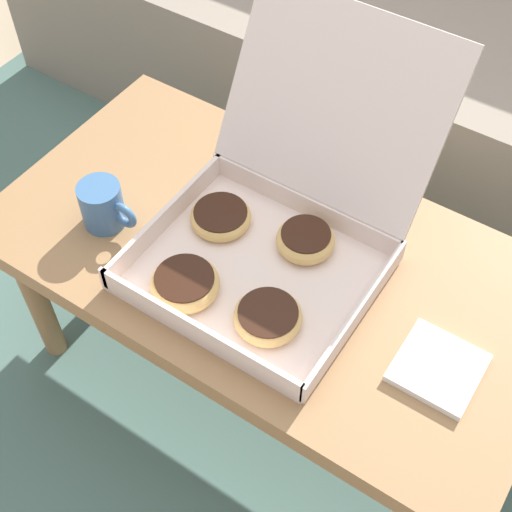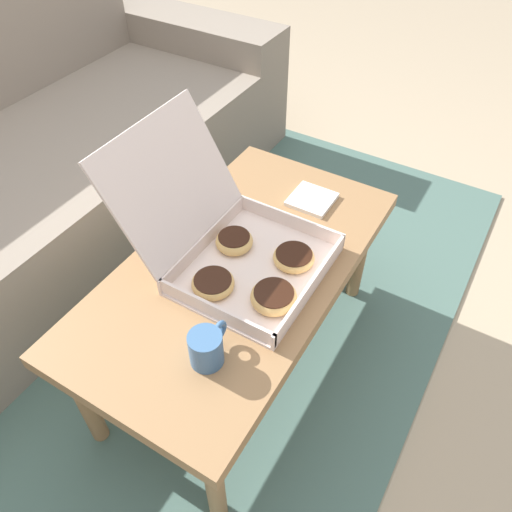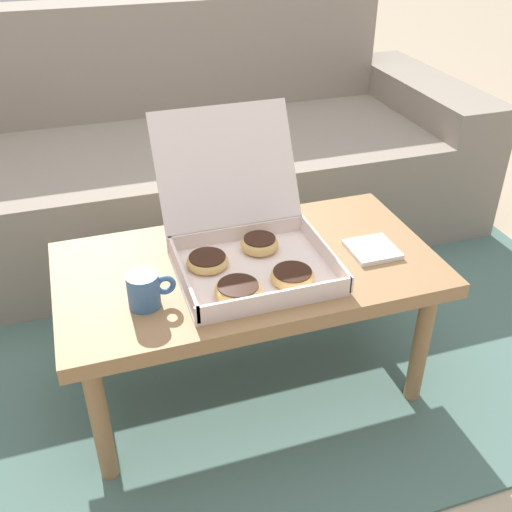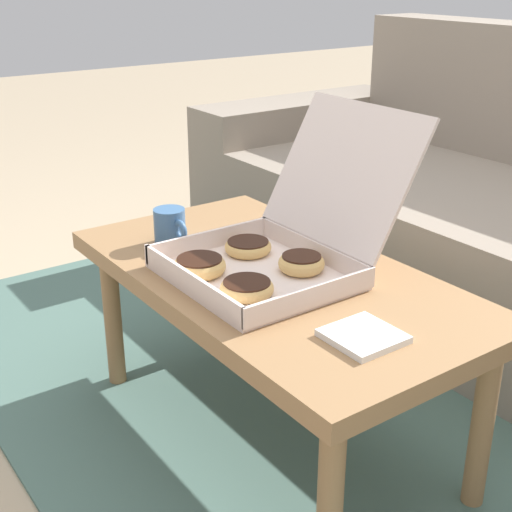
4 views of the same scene
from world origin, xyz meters
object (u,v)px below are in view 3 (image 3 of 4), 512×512
at_px(couch, 174,163).
at_px(coffee_table, 248,278).
at_px(pastry_box, 246,244).
at_px(coffee_mug, 145,290).

relative_size(couch, coffee_table, 2.48).
bearing_deg(coffee_table, pastry_box, -149.69).
xyz_separation_m(pastry_box, coffee_mug, (-0.27, -0.09, -0.02)).
bearing_deg(pastry_box, couch, 89.74).
bearing_deg(coffee_table, couch, 90.00).
bearing_deg(couch, coffee_mug, -104.15).
bearing_deg(couch, coffee_table, -90.00).
relative_size(couch, coffee_mug, 21.38).
bearing_deg(coffee_table, coffee_mug, -160.51).
height_order(couch, coffee_table, couch).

